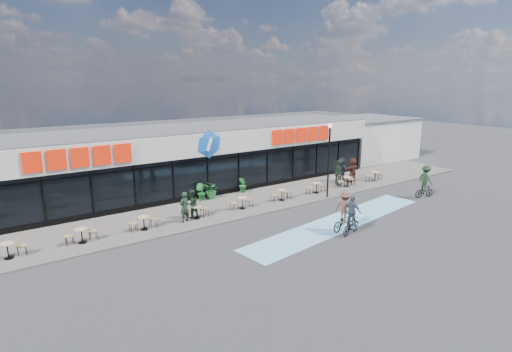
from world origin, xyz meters
The scene contains 26 objects.
ground centered at (0.00, 0.00, 0.00)m, with size 120.00×120.00×0.00m, color #28282B.
sidewalk centered at (0.00, 4.50, 0.05)m, with size 44.00×5.00×0.10m, color #605955.
bike_lane centered at (4.00, -1.50, 0.01)m, with size 14.00×2.20×0.01m, color #66A4C1.
building centered at (0.00, 9.93, 2.34)m, with size 30.60×6.57×4.75m.
neighbour_building centered at (20.50, 11.00, 2.06)m, with size 9.20×7.20×4.11m.
lamp_post centered at (6.68, 2.30, 3.10)m, with size 0.28×0.28×5.04m.
bistro_set_0 centered at (-12.02, 3.55, 0.56)m, with size 1.54×0.62×0.90m.
bistro_set_1 centered at (-8.89, 3.55, 0.56)m, with size 1.54×0.62×0.90m.
bistro_set_2 centered at (-5.76, 3.55, 0.56)m, with size 1.54×0.62×0.90m.
bistro_set_3 centered at (-2.63, 3.55, 0.56)m, with size 1.54×0.62×0.90m.
bistro_set_4 centered at (0.51, 3.55, 0.56)m, with size 1.54×0.62×0.90m.
bistro_set_5 centered at (3.64, 3.55, 0.56)m, with size 1.54×0.62×0.90m.
bistro_set_6 centered at (6.77, 3.55, 0.56)m, with size 1.54×0.62×0.90m.
bistro_set_7 centered at (9.90, 3.55, 0.56)m, with size 1.54×0.62×0.90m.
bistro_set_8 centered at (13.04, 3.55, 0.56)m, with size 1.54×0.62×0.90m.
potted_plant_left centered at (-0.80, 6.55, 0.67)m, with size 0.63×0.51×1.14m, color #195A20.
potted_plant_mid centered at (2.52, 6.53, 0.67)m, with size 0.63×0.51×1.14m, color #1A5E28.
potted_plant_right centered at (0.01, 6.52, 0.70)m, with size 1.09×0.94×1.21m, color #1B6126.
patron_left centered at (-3.43, 3.34, 0.98)m, with size 0.64×0.42×1.76m, color black.
patron_right centered at (-2.77, 3.77, 0.94)m, with size 0.81×0.63×1.67m, color black.
pedestrian_a centered at (10.71, 4.88, 1.07)m, with size 1.80×0.57×1.94m, color black.
pedestrian_b centered at (9.54, 4.12, 1.08)m, with size 1.14×0.48×1.95m, color black.
pedestrian_c centered at (11.34, 4.30, 1.05)m, with size 1.77×0.56×1.91m, color #411B17.
cyclist_a centered at (3.27, -2.46, 0.90)m, with size 1.98×1.20×2.16m.
cyclist_b centered at (12.39, -1.32, 1.10)m, with size 1.56×1.31×2.27m.
cyclist_c centered at (3.11, -3.13, 0.87)m, with size 1.66×1.04×2.12m.
Camera 1 is at (-12.23, -16.58, 8.00)m, focal length 28.00 mm.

